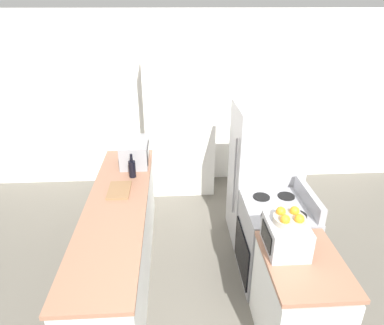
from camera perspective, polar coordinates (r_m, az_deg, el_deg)
The scene contains 11 objects.
wall_back at distance 5.27m, azimuth -1.08°, elevation 10.12°, with size 7.00×0.06×2.60m.
counter_left at distance 3.73m, azimuth -11.87°, elevation -12.60°, with size 0.60×2.65×0.88m.
counter_right at distance 3.17m, azimuth 17.15°, elevation -21.64°, with size 0.60×0.80×0.88m.
pantry_cabinet at distance 5.03m, azimuth -2.03°, elevation 6.51°, with size 0.99×0.57×2.12m.
stove at distance 3.70m, azimuth 13.52°, elevation -12.74°, with size 0.66×0.71×1.04m.
refrigerator at distance 4.10m, azimuth 11.83°, elevation -2.05°, with size 0.75×0.70×1.67m.
microwave at distance 4.23m, azimuth -9.47°, elevation 1.75°, with size 0.33×0.54×0.27m.
wine_bottle at distance 3.89m, azimuth -9.95°, elevation -0.98°, with size 0.08×0.08×0.28m.
toaster_oven at distance 2.86m, azimuth 15.33°, elevation -11.69°, with size 0.31×0.39×0.25m.
fruit_bowl at distance 2.77m, azimuth 15.94°, elevation -8.89°, with size 0.25×0.25×0.11m.
cutting_board at distance 3.67m, azimuth -12.04°, elevation -4.52°, with size 0.23×0.36×0.02m.
Camera 1 is at (-0.21, -1.48, 2.69)m, focal length 32.00 mm.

